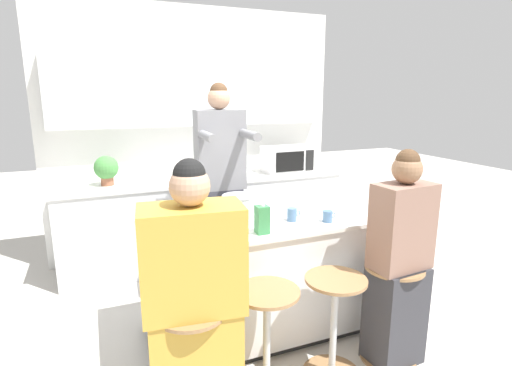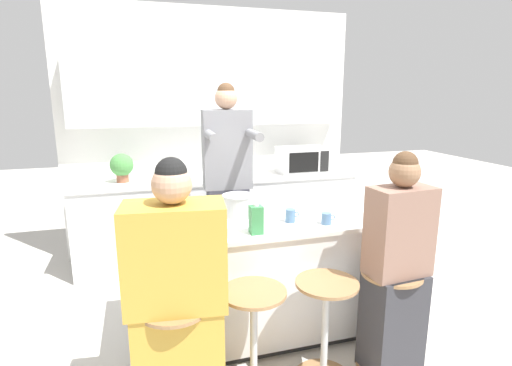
{
  "view_description": "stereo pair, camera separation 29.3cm",
  "coord_description": "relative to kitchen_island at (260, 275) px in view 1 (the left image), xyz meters",
  "views": [
    {
      "loc": [
        -1.09,
        -2.56,
        1.8
      ],
      "look_at": [
        0.0,
        0.08,
        1.15
      ],
      "focal_mm": 28.0,
      "sensor_mm": 36.0,
      "label": 1
    },
    {
      "loc": [
        -0.81,
        -2.66,
        1.8
      ],
      "look_at": [
        0.0,
        0.08,
        1.15
      ],
      "focal_mm": 28.0,
      "sensor_mm": 36.0,
      "label": 2
    }
  ],
  "objects": [
    {
      "name": "person_cooking",
      "position": [
        -0.08,
        0.7,
        0.48
      ],
      "size": [
        0.44,
        0.61,
        1.88
      ],
      "rotation": [
        0.0,
        0.0,
        -0.05
      ],
      "color": "#383842",
      "rests_on": "ground_plane"
    },
    {
      "name": "coffee_cup_near",
      "position": [
        0.42,
        -0.25,
        0.49
      ],
      "size": [
        0.1,
        0.07,
        0.08
      ],
      "color": "#4C7099",
      "rests_on": "kitchen_island"
    },
    {
      "name": "banana_bunch",
      "position": [
        -0.56,
        0.23,
        0.47
      ],
      "size": [
        0.14,
        0.1,
        0.05
      ],
      "color": "yellow",
      "rests_on": "kitchen_island"
    },
    {
      "name": "bar_stool_leftmost",
      "position": [
        -0.68,
        -0.68,
        -0.07
      ],
      "size": [
        0.38,
        0.38,
        0.68
      ],
      "color": "#997047",
      "rests_on": "ground_plane"
    },
    {
      "name": "fruit_bowl",
      "position": [
        -0.32,
        -0.23,
        0.48
      ],
      "size": [
        0.21,
        0.21,
        0.07
      ],
      "color": "silver",
      "rests_on": "kitchen_island"
    },
    {
      "name": "microwave",
      "position": [
        0.95,
        1.45,
        0.61
      ],
      "size": [
        0.55,
        0.34,
        0.29
      ],
      "color": "white",
      "rests_on": "back_counter"
    },
    {
      "name": "coffee_cup_far",
      "position": [
        0.19,
        -0.13,
        0.49
      ],
      "size": [
        0.1,
        0.07,
        0.1
      ],
      "color": "#4C7099",
      "rests_on": "kitchen_island"
    },
    {
      "name": "cooking_pot",
      "position": [
        -0.13,
        0.12,
        0.53
      ],
      "size": [
        0.33,
        0.24,
        0.16
      ],
      "color": "#B7BABC",
      "rests_on": "kitchen_island"
    },
    {
      "name": "potted_plant",
      "position": [
        -0.98,
        1.49,
        0.62
      ],
      "size": [
        0.23,
        0.23,
        0.29
      ],
      "color": "#93563D",
      "rests_on": "back_counter"
    },
    {
      "name": "bar_stool_center_left",
      "position": [
        -0.23,
        -0.64,
        -0.07
      ],
      "size": [
        0.38,
        0.38,
        0.68
      ],
      "color": "#997047",
      "rests_on": "ground_plane"
    },
    {
      "name": "bar_stool_center_right",
      "position": [
        0.23,
        -0.66,
        -0.07
      ],
      "size": [
        0.38,
        0.38,
        0.68
      ],
      "color": "#997047",
      "rests_on": "ground_plane"
    },
    {
      "name": "wall_back",
      "position": [
        0.0,
        1.8,
        1.09
      ],
      "size": [
        3.23,
        0.22,
        2.7
      ],
      "color": "silver",
      "rests_on": "ground_plane"
    },
    {
      "name": "back_counter",
      "position": [
        0.0,
        1.49,
        0.0
      ],
      "size": [
        3.0,
        0.64,
        0.92
      ],
      "color": "silver",
      "rests_on": "ground_plane"
    },
    {
      "name": "kitchen_island",
      "position": [
        0.0,
        0.0,
        0.0
      ],
      "size": [
        1.71,
        0.81,
        0.9
      ],
      "color": "black",
      "rests_on": "ground_plane"
    },
    {
      "name": "person_wrapped_blanket",
      "position": [
        -0.67,
        -0.68,
        0.25
      ],
      "size": [
        0.55,
        0.35,
        1.49
      ],
      "rotation": [
        0.0,
        0.0,
        -0.12
      ],
      "color": "gold",
      "rests_on": "ground_plane"
    },
    {
      "name": "person_seated_near",
      "position": [
        0.7,
        -0.68,
        0.21
      ],
      "size": [
        0.41,
        0.29,
        1.46
      ],
      "rotation": [
        0.0,
        0.0,
        0.08
      ],
      "color": "#333338",
      "rests_on": "ground_plane"
    },
    {
      "name": "juice_carton",
      "position": [
        -0.11,
        -0.29,
        0.54
      ],
      "size": [
        0.08,
        0.08,
        0.2
      ],
      "color": "#38844C",
      "rests_on": "kitchen_island"
    },
    {
      "name": "ground_plane",
      "position": [
        0.0,
        0.0,
        -0.46
      ],
      "size": [
        16.0,
        16.0,
        0.0
      ],
      "primitive_type": "plane",
      "color": "beige"
    },
    {
      "name": "bar_stool_rightmost",
      "position": [
        0.68,
        -0.66,
        -0.07
      ],
      "size": [
        0.38,
        0.38,
        0.68
      ],
      "color": "#997047",
      "rests_on": "ground_plane"
    }
  ]
}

